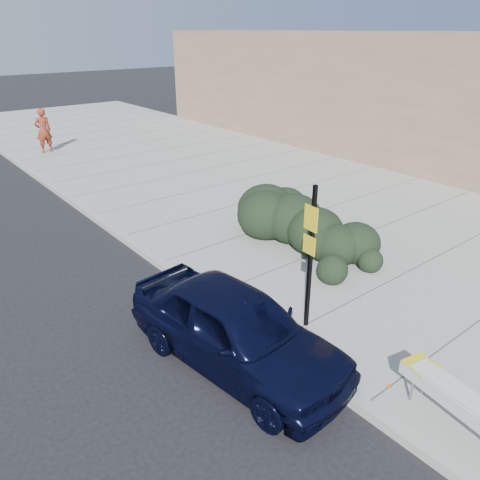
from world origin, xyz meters
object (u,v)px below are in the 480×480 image
object	(u,v)px
sign_post	(310,251)
sedan_navy	(236,328)
bike_rack	(284,219)
pedestrian	(43,130)
bench	(466,405)

from	to	relation	value
sign_post	sedan_navy	world-z (taller)	sign_post
bike_rack	pedestrian	xyz separation A→B (m)	(-1.76, 13.65, 0.43)
sign_post	pedestrian	bearing A→B (deg)	92.22
bike_rack	bench	bearing A→B (deg)	-105.89
bike_rack	sedan_navy	distance (m)	5.09
bench	sign_post	bearing A→B (deg)	96.62
bike_rack	sedan_navy	size ratio (longest dim) A/B	0.21
sign_post	sedan_navy	size ratio (longest dim) A/B	0.66
pedestrian	sign_post	bearing A→B (deg)	85.24
bench	pedestrian	size ratio (longest dim) A/B	1.05
bench	bike_rack	size ratio (longest dim) A/B	2.28
bike_rack	pedestrian	world-z (taller)	pedestrian
bench	sedan_navy	xyz separation A→B (m)	(-1.40, 3.24, 0.08)
bench	bike_rack	world-z (taller)	bike_rack
sedan_navy	bench	bearing A→B (deg)	-73.80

